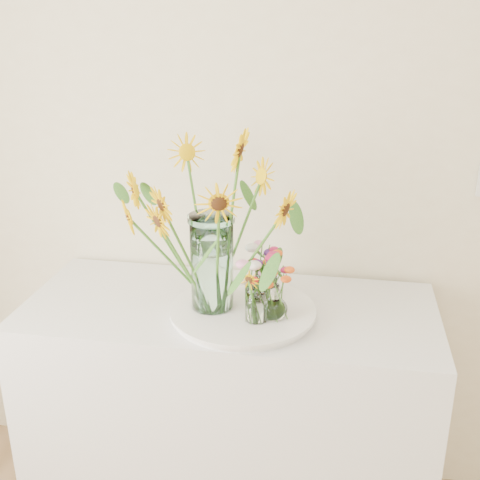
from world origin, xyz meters
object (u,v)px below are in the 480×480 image
Objects in this scene: counter at (230,415)px; small_vase_a at (257,304)px; tray at (243,313)px; small_vase_c at (266,282)px; small_vase_b at (275,302)px; mason_jar at (212,262)px.

counter is 0.57m from small_vase_a.
counter is 0.47m from tray.
small_vase_c is at bearing 86.94° from small_vase_a.
small_vase_b is (0.11, -0.04, 0.07)m from tray.
small_vase_c is (0.12, 0.02, 0.54)m from counter.
tray is at bearing -0.19° from mason_jar.
tray is at bearing -49.39° from counter.
mason_jar reaches higher than small_vase_a.
counter is 3.09× the size of tray.
small_vase_a is (0.16, -0.07, -0.10)m from mason_jar.
small_vase_a is (0.05, -0.07, 0.07)m from tray.
mason_jar reaches higher than tray.
small_vase_a is 0.95× the size of small_vase_c.
mason_jar reaches higher than small_vase_b.
mason_jar is (-0.04, -0.07, 0.64)m from counter.
small_vase_b is (0.17, -0.11, 0.53)m from counter.
small_vase_b is at bearing -11.82° from mason_jar.
tray is at bearing -125.13° from small_vase_c.
small_vase_c is (0.06, 0.09, 0.08)m from tray.
small_vase_a is 1.03× the size of small_vase_b.
counter is 4.36× the size of mason_jar.
counter is 0.57m from small_vase_b.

